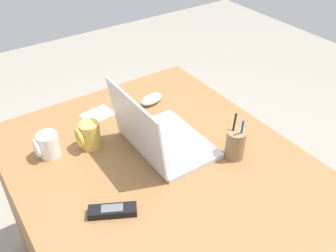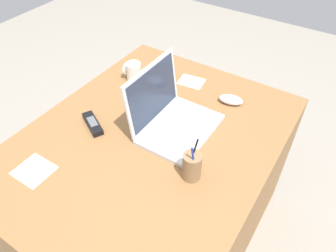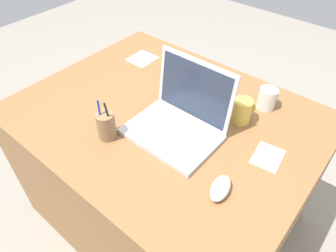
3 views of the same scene
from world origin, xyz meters
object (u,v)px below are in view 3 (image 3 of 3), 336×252
cordless_phone (187,79)px  pen_holder (106,126)px  laptop (179,119)px  coffee_mug_tall (242,111)px  computer_mouse (220,188)px  coffee_mug_white (268,98)px

cordless_phone → pen_holder: bearing=-90.9°
cordless_phone → pen_holder: size_ratio=0.86×
laptop → coffee_mug_tall: bearing=52.3°
computer_mouse → coffee_mug_white: bearing=88.2°
computer_mouse → cordless_phone: size_ratio=0.73×
laptop → pen_holder: bearing=-132.3°
coffee_mug_white → coffee_mug_tall: 0.15m
coffee_mug_white → laptop: bearing=-119.1°
coffee_mug_tall → cordless_phone: 0.34m
cordless_phone → coffee_mug_white: bearing=9.9°
coffee_mug_white → pen_holder: 0.66m
cordless_phone → pen_holder: (-0.01, -0.48, 0.04)m
computer_mouse → pen_holder: bearing=175.2°
computer_mouse → cordless_phone: 0.62m
pen_holder → coffee_mug_white: bearing=55.5°
laptop → cordless_phone: 0.33m
coffee_mug_white → coffee_mug_tall: coffee_mug_tall is taller
coffee_mug_white → coffee_mug_tall: bearing=-104.3°
cordless_phone → pen_holder: 0.48m
laptop → cordless_phone: (-0.18, 0.28, -0.04)m
laptop → cordless_phone: laptop is taller
laptop → computer_mouse: size_ratio=3.12×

